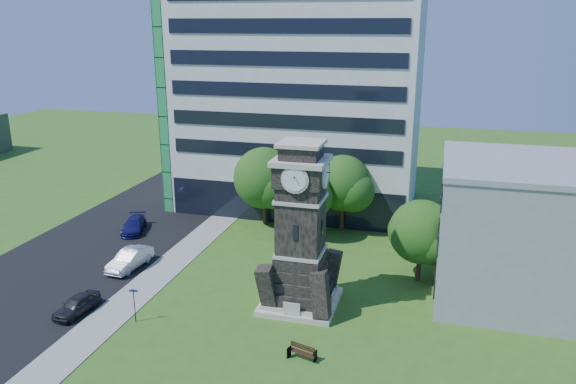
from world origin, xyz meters
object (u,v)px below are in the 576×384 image
(car_street_mid, at_px, (130,259))
(clock_tower, at_px, (301,237))
(car_east_lot, at_px, (491,305))
(car_street_south, at_px, (77,305))
(car_street_north, at_px, (134,225))
(park_bench, at_px, (302,352))
(street_sign, at_px, (134,301))

(car_street_mid, bearing_deg, clock_tower, -3.32)
(car_street_mid, xyz_separation_m, car_east_lot, (28.86, -0.24, -0.02))
(car_street_south, bearing_deg, car_street_north, 112.61)
(car_street_north, bearing_deg, clock_tower, -46.59)
(car_street_mid, relative_size, park_bench, 2.72)
(park_bench, bearing_deg, clock_tower, 121.86)
(car_street_mid, bearing_deg, car_street_north, 123.46)
(clock_tower, xyz_separation_m, car_street_south, (-15.04, -5.57, -4.62))
(park_bench, bearing_deg, car_street_south, -167.48)
(car_east_lot, height_order, park_bench, car_east_lot)
(car_street_south, relative_size, street_sign, 1.54)
(car_street_south, relative_size, car_street_north, 0.83)
(clock_tower, distance_m, car_street_north, 22.54)
(car_street_mid, distance_m, park_bench, 19.53)
(car_street_mid, height_order, car_street_north, car_street_mid)
(car_street_mid, distance_m, car_street_north, 8.83)
(car_east_lot, height_order, street_sign, street_sign)
(car_street_mid, bearing_deg, car_street_south, -81.85)
(clock_tower, bearing_deg, car_street_south, -159.67)
(car_east_lot, relative_size, street_sign, 2.21)
(clock_tower, bearing_deg, park_bench, -74.67)
(car_street_north, relative_size, street_sign, 1.86)
(clock_tower, distance_m, street_sign, 12.34)
(car_street_north, bearing_deg, street_sign, -78.79)
(car_street_mid, height_order, street_sign, street_sign)
(street_sign, bearing_deg, car_street_mid, 113.13)
(car_street_south, bearing_deg, clock_tower, 26.66)
(car_street_mid, xyz_separation_m, car_street_north, (-4.17, 7.78, -0.12))
(car_east_lot, bearing_deg, clock_tower, 85.24)
(car_street_north, xyz_separation_m, street_sign, (9.21, -15.60, 0.89))
(car_street_south, height_order, street_sign, street_sign)
(park_bench, bearing_deg, car_street_north, 158.39)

